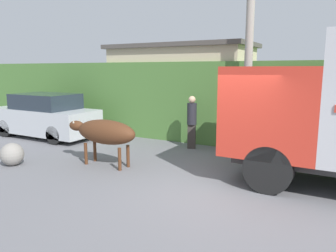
% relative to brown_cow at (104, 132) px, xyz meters
% --- Properties ---
extents(ground_plane, '(60.00, 60.00, 0.00)m').
position_rel_brown_cow_xyz_m(ground_plane, '(3.29, -0.22, -0.93)').
color(ground_plane, slate).
extents(hillside_embankment, '(32.00, 6.01, 2.87)m').
position_rel_brown_cow_xyz_m(hillside_embankment, '(3.29, 6.56, 0.51)').
color(hillside_embankment, '#4C7A38').
rests_on(hillside_embankment, ground_plane).
extents(building_backdrop, '(5.68, 2.70, 3.56)m').
position_rel_brown_cow_xyz_m(building_backdrop, '(-0.23, 4.89, 0.87)').
color(building_backdrop, '#C6B793').
rests_on(building_backdrop, ground_plane).
extents(brown_cow, '(2.26, 0.67, 1.27)m').
position_rel_brown_cow_xyz_m(brown_cow, '(0.00, 0.00, 0.00)').
color(brown_cow, '#512D19').
rests_on(brown_cow, ground_plane).
extents(parked_suv, '(4.36, 1.72, 1.69)m').
position_rel_brown_cow_xyz_m(parked_suv, '(-4.53, 1.85, -0.12)').
color(parked_suv, silver).
rests_on(parked_suv, ground_plane).
extents(pedestrian_on_hill, '(0.41, 0.41, 1.75)m').
position_rel_brown_cow_xyz_m(pedestrian_on_hill, '(1.23, 2.94, 0.05)').
color(pedestrian_on_hill, '#38332D').
rests_on(pedestrian_on_hill, ground_plane).
extents(utility_pole, '(0.90, 0.24, 5.56)m').
position_rel_brown_cow_xyz_m(utility_pole, '(2.97, 3.17, 1.96)').
color(utility_pole, '#9E998E').
rests_on(utility_pole, ground_plane).
extents(roadside_rock, '(0.63, 0.63, 0.63)m').
position_rel_brown_cow_xyz_m(roadside_rock, '(-2.22, -1.25, -0.62)').
color(roadside_rock, gray).
rests_on(roadside_rock, ground_plane).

